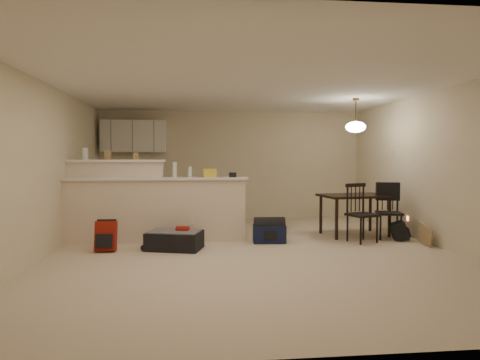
{
  "coord_description": "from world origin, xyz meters",
  "views": [
    {
      "loc": [
        -0.85,
        -6.4,
        1.42
      ],
      "look_at": [
        -0.1,
        0.7,
        1.05
      ],
      "focal_mm": 32.0,
      "sensor_mm": 36.0,
      "label": 1
    }
  ],
  "objects": [
    {
      "name": "room",
      "position": [
        0.0,
        0.0,
        1.25
      ],
      "size": [
        7.0,
        7.02,
        2.5
      ],
      "color": "beige",
      "rests_on": "ground"
    },
    {
      "name": "breakfast_bar",
      "position": [
        -1.76,
        0.98,
        0.61
      ],
      "size": [
        3.08,
        0.58,
        1.39
      ],
      "color": "beige",
      "rests_on": "ground"
    },
    {
      "name": "upper_cabinets",
      "position": [
        -2.2,
        3.32,
        1.9
      ],
      "size": [
        1.4,
        0.34,
        0.7
      ],
      "primitive_type": "cube",
      "color": "white",
      "rests_on": "room"
    },
    {
      "name": "kitchen_counter",
      "position": [
        -2.0,
        3.19,
        0.45
      ],
      "size": [
        1.8,
        0.6,
        0.9
      ],
      "primitive_type": "cube",
      "color": "white",
      "rests_on": "ground"
    },
    {
      "name": "thermostat",
      "position": [
        2.98,
        1.55,
        1.5
      ],
      "size": [
        0.02,
        0.12,
        0.12
      ],
      "primitive_type": "cube",
      "color": "beige",
      "rests_on": "room"
    },
    {
      "name": "jar",
      "position": [
        -2.71,
        1.12,
        1.49
      ],
      "size": [
        0.1,
        0.1,
        0.2
      ],
      "primitive_type": "cylinder",
      "color": "silver",
      "rests_on": "breakfast_bar"
    },
    {
      "name": "cereal_box",
      "position": [
        -2.33,
        1.12,
        1.47
      ],
      "size": [
        0.1,
        0.07,
        0.16
      ],
      "primitive_type": "cube",
      "color": "#967A4D",
      "rests_on": "breakfast_bar"
    },
    {
      "name": "small_box",
      "position": [
        -1.86,
        1.12,
        1.45
      ],
      "size": [
        0.08,
        0.06,
        0.12
      ],
      "primitive_type": "cube",
      "color": "#967A4D",
      "rests_on": "breakfast_bar"
    },
    {
      "name": "bottle_a",
      "position": [
        -1.19,
        0.9,
        1.22
      ],
      "size": [
        0.07,
        0.07,
        0.26
      ],
      "primitive_type": "cylinder",
      "color": "silver",
      "rests_on": "breakfast_bar"
    },
    {
      "name": "bottle_b",
      "position": [
        -0.94,
        0.9,
        1.18
      ],
      "size": [
        0.06,
        0.06,
        0.18
      ],
      "primitive_type": "cylinder",
      "color": "silver",
      "rests_on": "breakfast_bar"
    },
    {
      "name": "bag_lump",
      "position": [
        -0.59,
        0.9,
        1.16
      ],
      "size": [
        0.22,
        0.18,
        0.14
      ],
      "primitive_type": "cube",
      "color": "#967A4D",
      "rests_on": "breakfast_bar"
    },
    {
      "name": "pouch",
      "position": [
        -0.21,
        0.9,
        1.13
      ],
      "size": [
        0.12,
        0.1,
        0.08
      ],
      "primitive_type": "cube",
      "color": "#967A4D",
      "rests_on": "breakfast_bar"
    },
    {
      "name": "dining_table",
      "position": [
        2.06,
        1.13,
        0.66
      ],
      "size": [
        1.3,
        0.96,
        0.75
      ],
      "rotation": [
        0.0,
        0.0,
        0.14
      ],
      "color": "black",
      "rests_on": "ground"
    },
    {
      "name": "pendant_lamp",
      "position": [
        2.06,
        1.13,
        1.99
      ],
      "size": [
        0.36,
        0.36,
        0.62
      ],
      "color": "brown",
      "rests_on": "room"
    },
    {
      "name": "dining_chair_near",
      "position": [
        1.95,
        0.48,
        0.49
      ],
      "size": [
        0.54,
        0.53,
        0.99
      ],
      "primitive_type": null,
      "rotation": [
        0.0,
        0.0,
        0.35
      ],
      "color": "black",
      "rests_on": "ground"
    },
    {
      "name": "dining_chair_far",
      "position": [
        2.53,
        0.72,
        0.48
      ],
      "size": [
        0.51,
        0.49,
        0.96
      ],
      "primitive_type": null,
      "rotation": [
        0.0,
        0.0,
        -0.26
      ],
      "color": "black",
      "rests_on": "ground"
    },
    {
      "name": "suitcase",
      "position": [
        -1.17,
        0.24,
        0.14
      ],
      "size": [
        0.93,
        0.73,
        0.28
      ],
      "primitive_type": "cube",
      "rotation": [
        0.0,
        0.0,
        -0.27
      ],
      "color": "black",
      "rests_on": "ground"
    },
    {
      "name": "red_backpack",
      "position": [
        -2.2,
        0.23,
        0.23
      ],
      "size": [
        0.31,
        0.2,
        0.45
      ],
      "primitive_type": "cube",
      "rotation": [
        0.0,
        0.0,
        -0.03
      ],
      "color": "maroon",
      "rests_on": "ground"
    },
    {
      "name": "navy_duffel",
      "position": [
        0.39,
        0.61,
        0.15
      ],
      "size": [
        0.56,
        0.33,
        0.29
      ],
      "primitive_type": "cube",
      "rotation": [
        0.0,
        0.0,
        -0.07
      ],
      "color": "#13193B",
      "rests_on": "ground"
    },
    {
      "name": "black_daypack",
      "position": [
        2.66,
        0.61,
        0.15
      ],
      "size": [
        0.33,
        0.4,
        0.3
      ],
      "primitive_type": "cube",
      "rotation": [
        0.0,
        0.0,
        1.26
      ],
      "color": "black",
      "rests_on": "ground"
    },
    {
      "name": "cardboard_sheet",
      "position": [
        2.85,
        0.09,
        0.16
      ],
      "size": [
        0.04,
        0.42,
        0.32
      ],
      "primitive_type": "cube",
      "rotation": [
        0.0,
        0.0,
        1.52
      ],
      "color": "#967A4D",
      "rests_on": "ground"
    }
  ]
}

